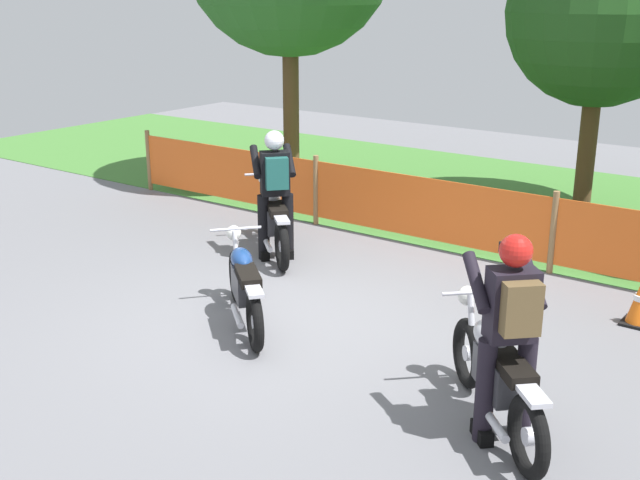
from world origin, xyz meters
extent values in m
cube|color=slate|center=(0.00, 0.00, -0.01)|extent=(24.00, 24.00, 0.02)
cube|color=#427A33|center=(0.00, 5.98, 0.01)|extent=(24.00, 5.99, 0.01)
cylinder|color=olive|center=(-5.43, 2.98, 0.53)|extent=(0.08, 0.08, 1.05)
cylinder|color=olive|center=(-1.81, 2.98, 0.53)|extent=(0.08, 0.08, 1.05)
cylinder|color=olive|center=(1.81, 2.98, 0.53)|extent=(0.08, 0.08, 1.05)
cube|color=orange|center=(-3.62, 2.98, 0.54)|extent=(3.54, 0.02, 0.85)
cube|color=orange|center=(0.00, 2.98, 0.54)|extent=(3.54, 0.02, 0.85)
cylinder|color=brown|center=(-3.57, 4.66, 1.39)|extent=(0.28, 0.28, 2.79)
cylinder|color=brown|center=(1.15, 6.17, 1.03)|extent=(0.28, 0.28, 2.06)
sphere|color=#23511E|center=(1.15, 6.17, 3.06)|extent=(2.84, 2.84, 2.84)
torus|color=black|center=(2.25, -0.28, 0.31)|extent=(0.51, 0.52, 0.63)
cylinder|color=silver|center=(2.25, -0.28, 0.31)|extent=(0.14, 0.14, 0.14)
torus|color=black|center=(3.20, -1.27, 0.31)|extent=(0.51, 0.52, 0.63)
cylinder|color=silver|center=(3.20, -1.27, 0.31)|extent=(0.14, 0.14, 0.14)
cube|color=#38383D|center=(2.76, -0.81, 0.49)|extent=(0.58, 0.59, 0.31)
ellipsoid|color=#B7B7C1|center=(2.61, -0.65, 0.70)|extent=(0.52, 0.53, 0.22)
cube|color=black|center=(2.93, -0.99, 0.68)|extent=(0.54, 0.54, 0.10)
cube|color=silver|center=(3.20, -1.27, 0.66)|extent=(0.36, 0.36, 0.04)
cylinder|color=silver|center=(2.29, -0.32, 0.60)|extent=(0.20, 0.20, 0.56)
sphere|color=white|center=(2.18, -0.21, 0.82)|extent=(0.25, 0.25, 0.18)
cylinder|color=silver|center=(2.32, -0.35, 0.93)|extent=(0.44, 0.43, 0.03)
cylinder|color=silver|center=(2.87, -1.12, 0.25)|extent=(0.42, 0.43, 0.07)
torus|color=black|center=(-1.99, 2.04, 0.32)|extent=(0.55, 0.51, 0.64)
cylinder|color=silver|center=(-1.99, 2.04, 0.32)|extent=(0.14, 0.14, 0.14)
torus|color=black|center=(-0.95, 1.09, 0.32)|extent=(0.55, 0.51, 0.64)
cylinder|color=silver|center=(-0.95, 1.09, 0.32)|extent=(0.14, 0.14, 0.14)
cube|color=#38383D|center=(-1.43, 1.53, 0.50)|extent=(0.61, 0.58, 0.32)
ellipsoid|color=#B7B7C1|center=(-1.60, 1.69, 0.72)|extent=(0.55, 0.53, 0.22)
cube|color=black|center=(-1.24, 1.36, 0.69)|extent=(0.56, 0.54, 0.10)
cube|color=silver|center=(-0.95, 1.09, 0.67)|extent=(0.37, 0.36, 0.04)
cylinder|color=silver|center=(-1.94, 2.00, 0.61)|extent=(0.21, 0.20, 0.57)
sphere|color=white|center=(-2.06, 2.10, 0.84)|extent=(0.25, 0.25, 0.18)
cylinder|color=silver|center=(-1.91, 1.97, 0.95)|extent=(0.43, 0.47, 0.03)
cylinder|color=silver|center=(-1.30, 1.22, 0.26)|extent=(0.45, 0.42, 0.07)
torus|color=black|center=(-0.74, 0.00, 0.30)|extent=(0.52, 0.46, 0.60)
cylinder|color=silver|center=(-0.74, 0.00, 0.30)|extent=(0.14, 0.13, 0.13)
torus|color=black|center=(0.26, -0.85, 0.30)|extent=(0.52, 0.46, 0.60)
cylinder|color=silver|center=(0.26, -0.85, 0.30)|extent=(0.14, 0.13, 0.13)
cube|color=#38383D|center=(-0.20, -0.45, 0.47)|extent=(0.57, 0.53, 0.30)
ellipsoid|color=navy|center=(-0.37, -0.31, 0.67)|extent=(0.51, 0.48, 0.21)
cube|color=black|center=(-0.02, -0.60, 0.64)|extent=(0.53, 0.49, 0.09)
cube|color=silver|center=(0.26, -0.85, 0.63)|extent=(0.35, 0.33, 0.04)
cylinder|color=silver|center=(-0.69, -0.04, 0.57)|extent=(0.20, 0.18, 0.53)
sphere|color=white|center=(-0.81, 0.06, 0.78)|extent=(0.24, 0.24, 0.17)
cylinder|color=silver|center=(-0.66, -0.06, 0.89)|extent=(0.38, 0.45, 0.03)
cylinder|color=silver|center=(-0.07, -0.73, 0.24)|extent=(0.43, 0.38, 0.07)
cylinder|color=black|center=(2.75, -1.03, 0.43)|extent=(0.21, 0.21, 0.86)
cube|color=black|center=(2.75, -1.03, 0.06)|extent=(0.26, 0.26, 0.12)
cylinder|color=black|center=(2.98, -0.80, 0.43)|extent=(0.21, 0.21, 0.86)
cube|color=black|center=(2.98, -0.80, 0.06)|extent=(0.26, 0.26, 0.12)
cube|color=black|center=(2.86, -0.92, 1.14)|extent=(0.43, 0.42, 0.56)
cylinder|color=black|center=(2.58, -0.94, 1.26)|extent=(0.41, 0.42, 0.38)
cylinder|color=black|center=(2.90, -0.63, 1.26)|extent=(0.41, 0.42, 0.38)
sphere|color=red|center=(2.86, -0.92, 1.56)|extent=(0.35, 0.35, 0.25)
cube|color=black|center=(2.79, -0.84, 1.56)|extent=(0.15, 0.15, 0.08)
cube|color=brown|center=(2.98, -1.04, 1.18)|extent=(0.31, 0.31, 0.40)
cylinder|color=black|center=(-1.43, 1.31, 0.43)|extent=(0.21, 0.21, 0.86)
cube|color=black|center=(-1.43, 1.31, 0.06)|extent=(0.27, 0.26, 0.12)
cylinder|color=black|center=(-1.21, 1.55, 0.43)|extent=(0.21, 0.21, 0.86)
cube|color=black|center=(-1.21, 1.55, 0.06)|extent=(0.27, 0.26, 0.12)
cube|color=black|center=(-1.32, 1.43, 1.14)|extent=(0.42, 0.43, 0.56)
cylinder|color=black|center=(-1.60, 1.39, 1.26)|extent=(0.42, 0.40, 0.38)
cylinder|color=black|center=(-1.30, 1.71, 1.26)|extent=(0.42, 0.40, 0.38)
sphere|color=silver|center=(-1.32, 1.43, 1.56)|extent=(0.35, 0.35, 0.25)
cube|color=black|center=(-1.39, 1.50, 1.56)|extent=(0.14, 0.15, 0.08)
cube|color=#194C47|center=(-1.19, 1.31, 1.18)|extent=(0.31, 0.31, 0.40)
cube|color=black|center=(3.14, 2.00, 0.01)|extent=(0.32, 0.32, 0.03)
camera|label=1|loc=(4.89, -6.16, 3.40)|focal=44.07mm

